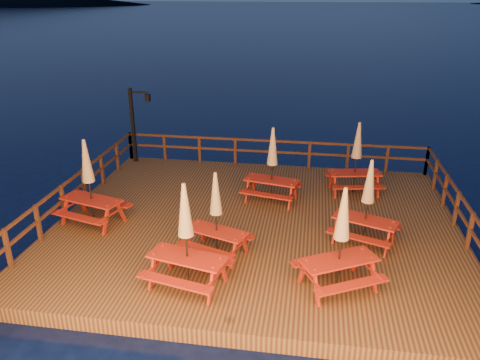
{
  "coord_description": "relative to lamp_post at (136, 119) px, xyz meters",
  "views": [
    {
      "loc": [
        1.5,
        -12.57,
        7.0
      ],
      "look_at": [
        -0.6,
        0.6,
        1.49
      ],
      "focal_mm": 35.0,
      "sensor_mm": 36.0,
      "label": 1
    }
  ],
  "objects": [
    {
      "name": "picnic_table_1",
      "position": [
        8.49,
        -5.33,
        -0.52
      ],
      "size": [
        2.12,
        1.94,
        2.46
      ],
      "rotation": [
        0.0,
        0.0,
        -0.37
      ],
      "color": "maroon",
      "rests_on": "deck"
    },
    {
      "name": "picnic_table_2",
      "position": [
        4.19,
        -8.03,
        -0.43
      ],
      "size": [
        2.13,
        1.89,
        2.63
      ],
      "rotation": [
        0.0,
        0.0,
        -0.23
      ],
      "color": "maroon",
      "rests_on": "deck"
    },
    {
      "name": "picnic_table_0",
      "position": [
        8.43,
        -1.83,
        -0.49
      ],
      "size": [
        2.0,
        1.75,
        2.51
      ],
      "rotation": [
        0.0,
        0.0,
        0.19
      ],
      "color": "maroon",
      "rests_on": "deck"
    },
    {
      "name": "picnic_table_5",
      "position": [
        7.7,
        -7.57,
        -0.46
      ],
      "size": [
        2.29,
        2.17,
        2.58
      ],
      "rotation": [
        0.0,
        0.0,
        0.5
      ],
      "color": "maroon",
      "rests_on": "deck"
    },
    {
      "name": "lamp_post",
      "position": [
        0.0,
        0.0,
        0.0
      ],
      "size": [
        0.85,
        0.18,
        3.0
      ],
      "color": "black",
      "rests_on": "deck"
    },
    {
      "name": "picnic_table_4",
      "position": [
        4.57,
        -6.53,
        -0.58
      ],
      "size": [
        1.98,
        1.8,
        2.34
      ],
      "rotation": [
        0.0,
        0.0,
        -0.33
      ],
      "color": "maroon",
      "rests_on": "deck"
    },
    {
      "name": "ground",
      "position": [
        5.39,
        -4.55,
        -2.2
      ],
      "size": [
        500.0,
        500.0,
        0.0
      ],
      "primitive_type": "plane",
      "color": "black",
      "rests_on": "ground"
    },
    {
      "name": "picnic_table_6",
      "position": [
        0.54,
        -5.37,
        -0.43
      ],
      "size": [
        2.18,
        1.95,
        2.63
      ],
      "rotation": [
        0.0,
        0.0,
        -0.27
      ],
      "color": "maroon",
      "rests_on": "deck"
    },
    {
      "name": "railing",
      "position": [
        5.39,
        -2.77,
        -1.03
      ],
      "size": [
        11.8,
        9.75,
        1.1
      ],
      "color": "#392112",
      "rests_on": "deck"
    },
    {
      "name": "deck_piles",
      "position": [
        5.39,
        -4.55,
        -2.5
      ],
      "size": [
        11.44,
        9.44,
        1.4
      ],
      "color": "#392112",
      "rests_on": "ground"
    },
    {
      "name": "picnic_table_3",
      "position": [
        5.69,
        -2.94,
        -0.48
      ],
      "size": [
        2.03,
        1.79,
        2.52
      ],
      "rotation": [
        0.0,
        0.0,
        -0.21
      ],
      "color": "maroon",
      "rests_on": "deck"
    },
    {
      "name": "deck",
      "position": [
        5.39,
        -4.55,
        -2.0
      ],
      "size": [
        12.0,
        10.0,
        0.4
      ],
      "primitive_type": "cube",
      "color": "#401F14",
      "rests_on": "ground"
    }
  ]
}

